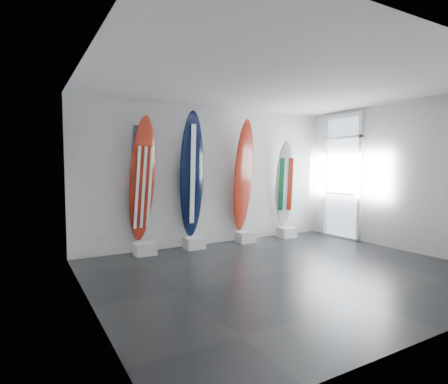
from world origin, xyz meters
TOP-DOWN VIEW (x-y plane):
  - floor at (0.00, 0.00)m, footprint 6.00×6.00m
  - ceiling at (0.00, 0.00)m, footprint 6.00×6.00m
  - wall_back at (0.00, 2.50)m, footprint 6.00×0.00m
  - wall_left at (-3.00, 0.00)m, footprint 0.00×5.00m
  - wall_right at (3.00, 0.00)m, footprint 0.00×5.00m
  - display_block_usa at (-1.65, 2.18)m, footprint 0.40×0.30m
  - surfboard_usa at (-1.65, 2.28)m, footprint 0.64×0.55m
  - display_block_navy at (-0.61, 2.18)m, footprint 0.40×0.30m
  - surfboard_navy at (-0.61, 2.28)m, footprint 0.61×0.31m
  - display_block_swiss at (0.66, 2.18)m, footprint 0.40×0.30m
  - surfboard_swiss at (0.66, 2.28)m, footprint 0.63×0.44m
  - display_block_italy at (1.84, 2.18)m, footprint 0.40×0.30m
  - surfboard_italy at (1.84, 2.28)m, footprint 0.53×0.40m
  - wall_outlet at (-2.45, 2.48)m, footprint 0.09×0.02m
  - glass_door at (2.97, 1.55)m, footprint 0.12×1.16m
  - balcony at (4.30, 1.55)m, footprint 2.80×2.20m

SIDE VIEW (x-z plane):
  - floor at x=0.00m, z-range 0.00..0.00m
  - display_block_usa at x=-1.65m, z-range 0.00..0.24m
  - display_block_navy at x=-0.61m, z-range 0.00..0.24m
  - display_block_swiss at x=0.66m, z-range 0.00..0.24m
  - display_block_italy at x=1.84m, z-range 0.00..0.24m
  - wall_outlet at x=-2.45m, z-range 0.28..0.41m
  - balcony at x=4.30m, z-range -0.10..1.10m
  - surfboard_italy at x=1.84m, z-range 0.24..2.30m
  - glass_door at x=2.97m, z-range 0.00..2.85m
  - surfboard_usa at x=-1.65m, z-range 0.23..2.66m
  - surfboard_swiss at x=0.66m, z-range 0.24..2.74m
  - wall_back at x=0.00m, z-range -1.50..4.50m
  - wall_left at x=-3.00m, z-range -1.00..4.00m
  - wall_right at x=3.00m, z-range -1.00..4.00m
  - surfboard_navy at x=-0.61m, z-range 0.24..2.83m
  - ceiling at x=0.00m, z-range 3.00..3.00m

